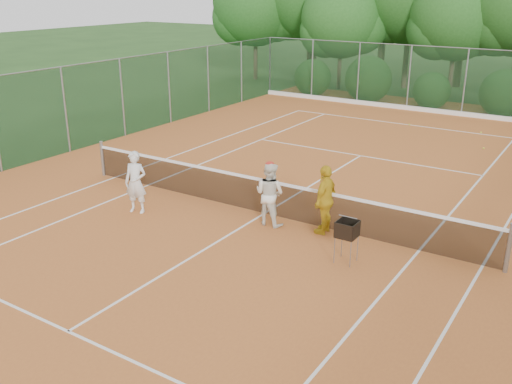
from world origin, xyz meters
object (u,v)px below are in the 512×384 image
at_px(player_white, 136,182).
at_px(ball_hopper, 347,230).
at_px(player_center_grp, 270,194).
at_px(player_yellow, 325,199).

relative_size(player_white, ball_hopper, 1.73).
bearing_deg(ball_hopper, player_center_grp, 156.79).
xyz_separation_m(player_white, player_center_grp, (3.35, 1.18, -0.01)).
relative_size(player_white, player_yellow, 0.97).
distance_m(player_yellow, ball_hopper, 1.60).
xyz_separation_m(player_center_grp, player_yellow, (1.38, 0.28, 0.04)).
xyz_separation_m(player_yellow, ball_hopper, (1.09, -1.17, -0.09)).
bearing_deg(player_yellow, player_white, -74.36).
bearing_deg(player_white, player_yellow, 1.34).
height_order(player_yellow, ball_hopper, player_yellow).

